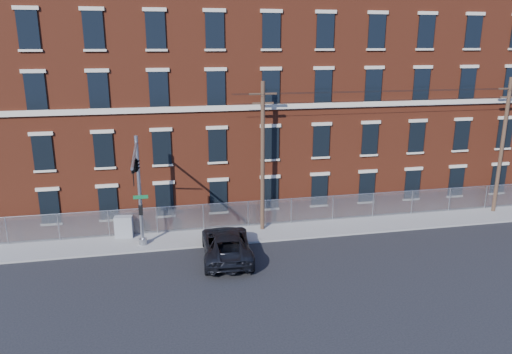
{
  "coord_description": "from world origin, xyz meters",
  "views": [
    {
      "loc": [
        -4.74,
        -24.75,
        12.46
      ],
      "look_at": [
        1.22,
        4.0,
        4.29
      ],
      "focal_mm": 33.92,
      "sensor_mm": 36.0,
      "label": 1
    }
  ],
  "objects": [
    {
      "name": "ground",
      "position": [
        0.0,
        0.0,
        0.0
      ],
      "size": [
        140.0,
        140.0,
        0.0
      ],
      "primitive_type": "plane",
      "color": "black",
      "rests_on": "ground"
    },
    {
      "name": "sidewalk",
      "position": [
        12.0,
        5.0,
        0.06
      ],
      "size": [
        65.0,
        3.0,
        0.12
      ],
      "primitive_type": "cube",
      "color": "gray",
      "rests_on": "ground"
    },
    {
      "name": "mill_building",
      "position": [
        12.0,
        13.93,
        8.15
      ],
      "size": [
        55.3,
        14.32,
        16.3
      ],
      "color": "maroon",
      "rests_on": "ground"
    },
    {
      "name": "chain_link_fence",
      "position": [
        12.0,
        6.3,
        1.06
      ],
      "size": [
        59.06,
        0.06,
        1.85
      ],
      "color": "#A5A8AD",
      "rests_on": "ground"
    },
    {
      "name": "traffic_signal_mast",
      "position": [
        -6.0,
        2.18,
        5.39
      ],
      "size": [
        0.9,
        6.75,
        7.0
      ],
      "color": "#9EA0A5",
      "rests_on": "ground"
    },
    {
      "name": "utility_pole_near",
      "position": [
        2.0,
        5.6,
        5.34
      ],
      "size": [
        1.8,
        0.28,
        10.0
      ],
      "color": "#463123",
      "rests_on": "ground"
    },
    {
      "name": "utility_pole_mid",
      "position": [
        20.0,
        5.6,
        5.34
      ],
      "size": [
        1.8,
        0.28,
        10.0
      ],
      "color": "#463123",
      "rests_on": "ground"
    },
    {
      "name": "overhead_wires",
      "position": [
        20.0,
        5.6,
        9.12
      ],
      "size": [
        40.0,
        0.62,
        0.62
      ],
      "color": "black",
      "rests_on": "ground"
    },
    {
      "name": "pickup_truck",
      "position": [
        -1.05,
        1.79,
        0.84
      ],
      "size": [
        3.2,
        6.25,
        1.69
      ],
      "primitive_type": "imported",
      "rotation": [
        0.0,
        0.0,
        3.07
      ],
      "color": "black",
      "rests_on": "ground"
    },
    {
      "name": "utility_cabinet",
      "position": [
        -7.22,
        6.0,
        0.83
      ],
      "size": [
        1.21,
        0.72,
        1.43
      ],
      "primitive_type": "cube",
      "rotation": [
        0.0,
        0.0,
        -0.13
      ],
      "color": "gray",
      "rests_on": "sidewalk"
    }
  ]
}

